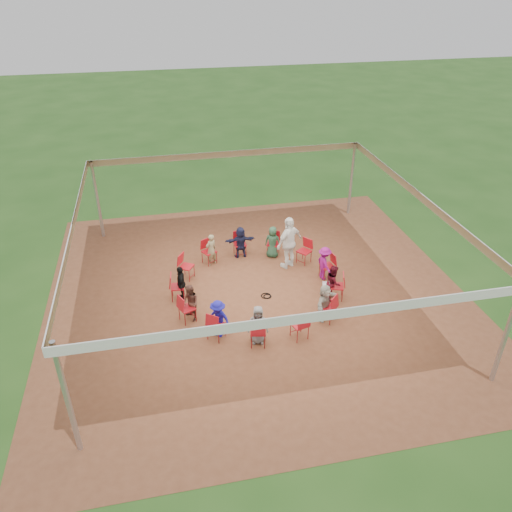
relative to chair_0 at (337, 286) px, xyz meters
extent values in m
plane|color=#224816|center=(-2.36, 0.79, -0.45)|extent=(80.00, 80.00, 0.00)
plane|color=brown|center=(-2.36, 0.79, -0.44)|extent=(13.00, 13.00, 0.00)
cylinder|color=#B2B2B7|center=(-7.36, -4.21, 1.05)|extent=(0.12, 0.12, 3.00)
cylinder|color=#B2B2B7|center=(-7.36, 5.79, 1.05)|extent=(0.12, 0.12, 3.00)
cylinder|color=#B2B2B7|center=(2.64, -4.21, 1.05)|extent=(0.12, 0.12, 3.00)
cylinder|color=#B2B2B7|center=(2.64, 5.79, 1.05)|extent=(0.12, 0.12, 3.00)
plane|color=silver|center=(-2.36, 0.79, 2.55)|extent=(10.30, 10.30, 0.00)
cube|color=white|center=(-2.36, -4.36, 2.43)|extent=(10.30, 0.03, 0.24)
cube|color=white|center=(-2.36, 5.94, 2.43)|extent=(10.30, 0.03, 0.24)
cube|color=white|center=(-7.51, 0.79, 2.43)|extent=(0.03, 10.30, 0.24)
cube|color=white|center=(2.79, 0.79, 2.43)|extent=(0.03, 10.30, 0.24)
imported|color=#460A15|center=(-0.11, 0.04, 0.14)|extent=(0.49, 0.64, 1.17)
imported|color=#860F6E|center=(-0.02, 1.17, 0.14)|extent=(0.49, 0.80, 1.17)
imported|color=#295439|center=(-1.35, 2.93, 0.14)|extent=(0.65, 0.53, 1.17)
imported|color=#1B1F3F|center=(-2.46, 3.16, 0.14)|extent=(1.10, 0.45, 1.17)
imported|color=#8B805A|center=(-3.55, 2.84, 0.14)|extent=(0.51, 0.45, 1.17)
imported|color=black|center=(-4.73, 0.98, 0.14)|extent=(0.40, 0.71, 1.17)
imported|color=#543228|center=(-4.55, -0.14, 0.14)|extent=(0.52, 0.65, 1.17)
imported|color=#181596|center=(-3.87, -1.05, 0.14)|extent=(0.82, 0.76, 1.17)
imported|color=slate|center=(-2.84, -1.54, 0.14)|extent=(0.62, 0.43, 1.17)
imported|color=#A5A294|center=(-0.72, -0.92, 0.14)|extent=(1.06, 1.04, 1.17)
imported|color=white|center=(-0.96, 2.15, 0.50)|extent=(1.24, 1.05, 1.88)
torus|color=black|center=(-2.13, 0.55, -0.43)|extent=(0.39, 0.39, 0.03)
torus|color=black|center=(-2.09, 0.51, -0.43)|extent=(0.31, 0.31, 0.03)
cube|color=#B7B7BC|center=(-0.32, 0.11, 0.05)|extent=(0.30, 0.36, 0.01)
cube|color=#B7B7BC|center=(-0.22, 0.07, 0.16)|extent=(0.16, 0.31, 0.20)
cube|color=#CCE0FF|center=(-0.23, 0.08, 0.16)|extent=(0.13, 0.27, 0.17)
camera|label=1|loc=(-5.12, -12.06, 8.65)|focal=35.00mm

